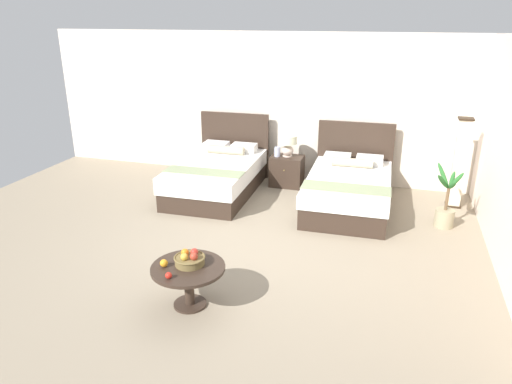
% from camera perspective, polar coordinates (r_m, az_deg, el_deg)
% --- Properties ---
extents(ground_plane, '(9.91, 9.60, 0.02)m').
position_cam_1_polar(ground_plane, '(6.49, -0.85, -6.38)').
color(ground_plane, gray).
extents(wall_back, '(9.91, 0.12, 2.66)m').
position_cam_1_polar(wall_back, '(8.83, 5.09, 10.08)').
color(wall_back, beige).
rests_on(wall_back, ground).
extents(bed_near_window, '(1.34, 2.20, 1.21)m').
position_cam_1_polar(bed_near_window, '(8.25, -4.65, 2.07)').
color(bed_near_window, '#35271E').
rests_on(bed_near_window, ground).
extents(bed_near_corner, '(1.35, 2.19, 1.18)m').
position_cam_1_polar(bed_near_corner, '(7.76, 11.09, 0.38)').
color(bed_near_corner, '#35271E').
rests_on(bed_near_corner, ground).
extents(nightstand, '(0.58, 0.45, 0.55)m').
position_cam_1_polar(nightstand, '(8.59, 3.73, 2.54)').
color(nightstand, '#35271E').
rests_on(nightstand, ground).
extents(table_lamp, '(0.33, 0.33, 0.38)m').
position_cam_1_polar(table_lamp, '(8.46, 3.84, 5.86)').
color(table_lamp, beige).
rests_on(table_lamp, nightstand).
extents(vase, '(0.11, 0.11, 0.17)m').
position_cam_1_polar(vase, '(8.49, 2.59, 4.88)').
color(vase, '#ACB3CE').
rests_on(vase, nightstand).
extents(coffee_table, '(0.78, 0.78, 0.47)m').
position_cam_1_polar(coffee_table, '(5.10, -8.14, -9.86)').
color(coffee_table, '#35271E').
rests_on(coffee_table, ground).
extents(fruit_bowl, '(0.33, 0.33, 0.16)m').
position_cam_1_polar(fruit_bowl, '(5.06, -8.00, -8.00)').
color(fruit_bowl, brown).
rests_on(fruit_bowl, coffee_table).
extents(loose_apple, '(0.07, 0.07, 0.07)m').
position_cam_1_polar(loose_apple, '(4.85, -10.49, -9.86)').
color(loose_apple, red).
rests_on(loose_apple, coffee_table).
extents(loose_orange, '(0.08, 0.08, 0.08)m').
position_cam_1_polar(loose_orange, '(5.07, -11.04, -8.41)').
color(loose_orange, orange).
rests_on(loose_orange, coffee_table).
extents(floor_lamp_corner, '(0.23, 0.23, 1.45)m').
position_cam_1_polar(floor_lamp_corner, '(8.16, 23.27, 3.20)').
color(floor_lamp_corner, black).
rests_on(floor_lamp_corner, ground).
extents(potted_palm, '(0.42, 0.49, 0.94)m').
position_cam_1_polar(potted_palm, '(7.43, 21.84, -1.94)').
color(potted_palm, tan).
rests_on(potted_palm, ground).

